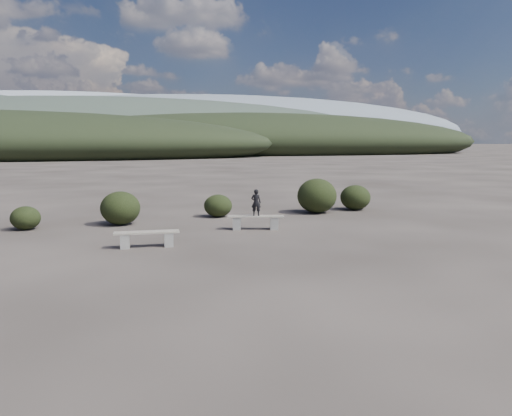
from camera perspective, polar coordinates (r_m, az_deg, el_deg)
name	(u,v)px	position (r m, az deg, el deg)	size (l,w,h in m)	color
ground	(267,277)	(11.34, 1.30, -7.91)	(1200.00, 1200.00, 0.00)	#2A2421
bench_left	(147,238)	(14.76, -12.36, -3.33)	(1.88, 0.51, 0.46)	gray
bench_right	(256,221)	(17.31, -0.05, -1.51)	(1.98, 0.93, 0.49)	gray
seated_person	(256,202)	(17.21, 0.01, 0.64)	(0.34, 0.22, 0.93)	black
shrub_a	(26,218)	(19.03, -24.85, -1.04)	(1.00, 1.00, 0.82)	black
shrub_b	(120,208)	(18.94, -15.24, -0.01)	(1.44, 1.44, 1.23)	black
shrub_c	(218,206)	(20.27, -4.36, 0.26)	(1.14, 1.14, 0.92)	black
shrub_d	(317,196)	(21.48, 6.97, 1.40)	(1.69, 1.69, 1.48)	black
shrub_e	(355,197)	(22.74, 11.28, 1.19)	(1.34, 1.34, 1.12)	black
mountain_ridges	(100,130)	(349.58, -17.37, 8.50)	(500.00, 400.00, 56.00)	black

